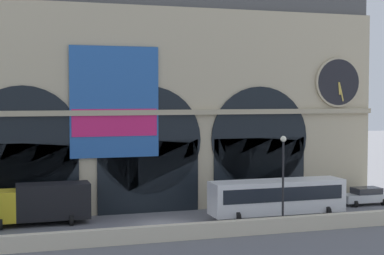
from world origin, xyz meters
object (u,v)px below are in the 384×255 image
(box_truck_midwest, at_px, (41,202))
(street_lamp_quayside, at_px, (283,170))
(car_east, at_px, (365,196))
(bus_mideast, at_px, (277,197))

(box_truck_midwest, bearing_deg, street_lamp_quayside, -22.24)
(box_truck_midwest, relative_size, car_east, 1.70)
(street_lamp_quayside, bearing_deg, car_east, 30.58)
(street_lamp_quayside, bearing_deg, bus_mideast, 70.72)
(box_truck_midwest, distance_m, street_lamp_quayside, 18.45)
(box_truck_midwest, height_order, street_lamp_quayside, street_lamp_quayside)
(box_truck_midwest, relative_size, bus_mideast, 0.68)
(car_east, distance_m, street_lamp_quayside, 13.77)
(bus_mideast, height_order, car_east, bus_mideast)
(bus_mideast, relative_size, car_east, 2.50)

